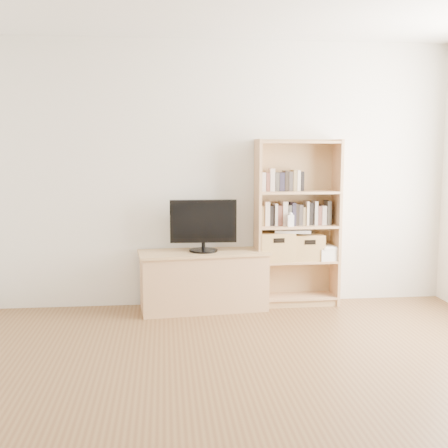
{
  "coord_description": "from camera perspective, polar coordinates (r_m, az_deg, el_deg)",
  "views": [
    {
      "loc": [
        -0.61,
        -3.04,
        1.55
      ],
      "look_at": [
        -0.08,
        1.9,
        0.89
      ],
      "focal_mm": 45.0,
      "sensor_mm": 36.0,
      "label": 1
    }
  ],
  "objects": [
    {
      "name": "floor",
      "position": [
        3.47,
        4.95,
        -19.03
      ],
      "size": [
        4.5,
        5.0,
        0.01
      ],
      "primitive_type": "cube",
      "color": "brown",
      "rests_on": "ground"
    },
    {
      "name": "back_wall",
      "position": [
        5.58,
        0.18,
        5.03
      ],
      "size": [
        4.5,
        0.02,
        2.6
      ],
      "primitive_type": "cube",
      "color": "white",
      "rests_on": "floor"
    },
    {
      "name": "tv_stand",
      "position": [
        5.48,
        -2.09,
        -5.87
      ],
      "size": [
        1.24,
        0.57,
        0.55
      ],
      "primitive_type": "cube",
      "rotation": [
        0.0,
        0.0,
        0.1
      ],
      "color": "tan",
      "rests_on": "floor"
    },
    {
      "name": "bookshelf",
      "position": [
        5.6,
        7.45,
        0.08
      ],
      "size": [
        0.83,
        0.31,
        1.65
      ],
      "primitive_type": "cube",
      "rotation": [
        0.0,
        0.0,
        0.02
      ],
      "color": "tan",
      "rests_on": "floor"
    },
    {
      "name": "television",
      "position": [
        5.38,
        -2.12,
        -0.17
      ],
      "size": [
        0.64,
        0.07,
        0.5
      ],
      "primitive_type": "cube",
      "rotation": [
        0.0,
        0.0,
        -0.03
      ],
      "color": "black",
      "rests_on": "tv_stand"
    },
    {
      "name": "books_row_mid",
      "position": [
        5.6,
        7.42,
        1.11
      ],
      "size": [
        0.88,
        0.18,
        0.23
      ],
      "primitive_type": "cube",
      "rotation": [
        0.0,
        0.0,
        -0.02
      ],
      "color": "olive",
      "rests_on": "bookshelf"
    },
    {
      "name": "books_row_upper",
      "position": [
        5.53,
        5.63,
        4.38
      ],
      "size": [
        0.38,
        0.16,
        0.2
      ],
      "primitive_type": "cube",
      "rotation": [
        0.0,
        0.0,
        0.06
      ],
      "color": "olive",
      "rests_on": "bookshelf"
    },
    {
      "name": "baby_monitor",
      "position": [
        5.48,
        6.77,
        0.34
      ],
      "size": [
        0.06,
        0.04,
        0.11
      ],
      "primitive_type": "cube",
      "rotation": [
        0.0,
        0.0,
        0.11
      ],
      "color": "white",
      "rests_on": "bookshelf"
    },
    {
      "name": "basket_left",
      "position": [
        5.57,
        5.23,
        -2.27
      ],
      "size": [
        0.36,
        0.3,
        0.28
      ],
      "primitive_type": "cube",
      "rotation": [
        0.0,
        0.0,
        0.06
      ],
      "color": "#A8894B",
      "rests_on": "bookshelf"
    },
    {
      "name": "basket_right",
      "position": [
        5.65,
        8.41,
        -2.31
      ],
      "size": [
        0.31,
        0.26,
        0.26
      ],
      "primitive_type": "cube",
      "rotation": [
        0.0,
        0.0,
        -0.01
      ],
      "color": "#A8894B",
      "rests_on": "bookshelf"
    },
    {
      "name": "laptop",
      "position": [
        5.59,
        7.02,
        -0.67
      ],
      "size": [
        0.39,
        0.31,
        0.03
      ],
      "primitive_type": "cube",
      "rotation": [
        0.0,
        0.0,
        -0.23
      ],
      "color": "white",
      "rests_on": "basket_left"
    },
    {
      "name": "magazine_stack",
      "position": [
        5.72,
        10.17,
        -2.92
      ],
      "size": [
        0.22,
        0.29,
        0.12
      ],
      "primitive_type": "cube",
      "rotation": [
        0.0,
        0.0,
        0.16
      ],
      "color": "silver",
      "rests_on": "bookshelf"
    }
  ]
}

